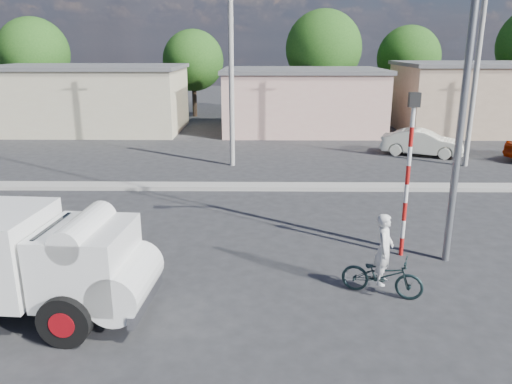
{
  "coord_description": "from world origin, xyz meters",
  "views": [
    {
      "loc": [
        -0.58,
        -11.08,
        5.49
      ],
      "look_at": [
        -0.76,
        3.1,
        1.3
      ],
      "focal_mm": 35.0,
      "sensor_mm": 36.0,
      "label": 1
    }
  ],
  "objects_px": {
    "car_cream": "(422,143)",
    "traffic_pole": "(409,162)",
    "bicycle": "(382,275)",
    "truck": "(15,259)",
    "cyclist": "(383,261)",
    "streetlight": "(461,68)"
  },
  "relations": [
    {
      "from": "traffic_pole",
      "to": "streetlight",
      "type": "bearing_deg",
      "value": -17.73
    },
    {
      "from": "truck",
      "to": "bicycle",
      "type": "distance_m",
      "value": 7.89
    },
    {
      "from": "streetlight",
      "to": "cyclist",
      "type": "bearing_deg",
      "value": -135.62
    },
    {
      "from": "cyclist",
      "to": "truck",
      "type": "bearing_deg",
      "value": 118.73
    },
    {
      "from": "traffic_pole",
      "to": "truck",
      "type": "bearing_deg",
      "value": -159.73
    },
    {
      "from": "bicycle",
      "to": "truck",
      "type": "bearing_deg",
      "value": 118.73
    },
    {
      "from": "cyclist",
      "to": "car_cream",
      "type": "height_order",
      "value": "cyclist"
    },
    {
      "from": "truck",
      "to": "car_cream",
      "type": "bearing_deg",
      "value": 54.56
    },
    {
      "from": "bicycle",
      "to": "car_cream",
      "type": "height_order",
      "value": "car_cream"
    },
    {
      "from": "truck",
      "to": "cyclist",
      "type": "relative_size",
      "value": 3.49
    },
    {
      "from": "cyclist",
      "to": "car_cream",
      "type": "distance_m",
      "value": 16.07
    },
    {
      "from": "car_cream",
      "to": "streetlight",
      "type": "distance_m",
      "value": 14.27
    },
    {
      "from": "truck",
      "to": "traffic_pole",
      "type": "bearing_deg",
      "value": 24.33
    },
    {
      "from": "traffic_pole",
      "to": "car_cream",
      "type": "bearing_deg",
      "value": 70.94
    },
    {
      "from": "truck",
      "to": "streetlight",
      "type": "distance_m",
      "value": 10.86
    },
    {
      "from": "bicycle",
      "to": "cyclist",
      "type": "relative_size",
      "value": 1.12
    },
    {
      "from": "cyclist",
      "to": "streetlight",
      "type": "bearing_deg",
      "value": -24.31
    },
    {
      "from": "car_cream",
      "to": "traffic_pole",
      "type": "bearing_deg",
      "value": -177.44
    },
    {
      "from": "traffic_pole",
      "to": "streetlight",
      "type": "xyz_separation_m",
      "value": [
        0.94,
        -0.3,
        2.37
      ]
    },
    {
      "from": "car_cream",
      "to": "streetlight",
      "type": "height_order",
      "value": "streetlight"
    },
    {
      "from": "car_cream",
      "to": "traffic_pole",
      "type": "xyz_separation_m",
      "value": [
        -4.44,
        -12.85,
        1.93
      ]
    },
    {
      "from": "truck",
      "to": "bicycle",
      "type": "relative_size",
      "value": 3.13
    }
  ]
}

